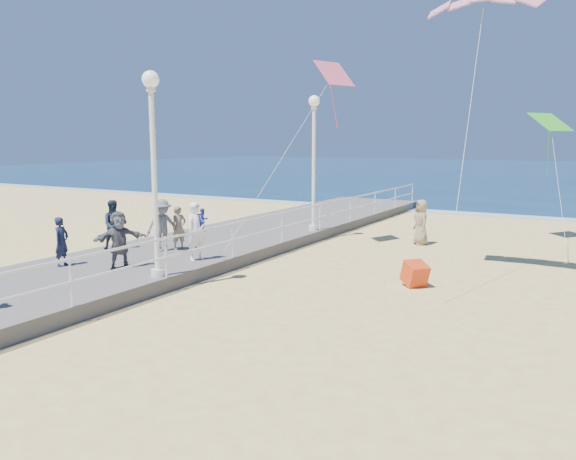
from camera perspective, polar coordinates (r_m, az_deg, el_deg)
The scene contains 18 objects.
ground at distance 12.58m, azimuth 5.41°, elevation -9.37°, with size 160.00×160.00×0.00m, color #E8CB79.
ocean at distance 76.14m, azimuth 26.27°, elevation 5.15°, with size 160.00×90.00×0.05m, color navy.
surf_line at distance 32.01m, azimuth 20.85°, elevation 1.39°, with size 160.00×1.20×0.04m, color white.
boardwalk at distance 16.93m, azimuth -18.41°, elevation -4.28°, with size 5.00×44.00×0.40m, color slate.
railing at distance 15.00m, azimuth -12.35°, elevation -1.60°, with size 0.05×42.00×0.55m.
lamp_post_mid at distance 14.96m, azimuth -13.53°, elevation 7.63°, with size 0.44×0.44×5.32m.
lamp_post_far at distance 22.38m, azimuth 2.64°, elevation 8.26°, with size 0.44×0.44×5.32m.
woman_holding_toddler at distance 17.05m, azimuth -9.30°, elevation -0.13°, with size 0.64×0.42×1.76m, color white.
toddler_held at distance 17.03m, azimuth -8.62°, elevation 0.99°, with size 0.35×0.27×0.72m, color #3640CB.
spectator_0 at distance 17.35m, azimuth -22.01°, elevation -1.10°, with size 0.52×0.34×1.42m, color #191F37.
spectator_2 at distance 18.68m, azimuth -12.62°, elevation 0.47°, with size 1.10×0.63×1.70m, color slate.
spectator_5 at distance 16.53m, azimuth -16.77°, elevation -0.93°, with size 1.50×0.48×1.62m, color #585A5D.
spectator_6 at distance 18.87m, azimuth -11.02°, elevation 0.21°, with size 0.53×0.35×1.44m, color #7F7058.
spectator_7 at distance 19.40m, azimuth -17.20°, elevation 0.50°, with size 0.80×0.62×1.64m, color #1B273D.
beach_walker_c at distance 22.16m, azimuth 13.36°, elevation 0.78°, with size 0.85×0.56×1.75m, color gray.
box_kite at distance 15.82m, azimuth 12.77°, elevation -4.58°, with size 0.55×0.55×0.60m, color red.
kite_diamond_pink at distance 21.08m, azimuth 4.71°, elevation 15.58°, with size 1.26×1.26×0.02m, color #E1526D.
kite_diamond_green at distance 24.61m, azimuth 25.10°, elevation 9.92°, with size 1.34×1.34×0.02m, color green.
Camera 1 is at (4.91, -10.88, 3.97)m, focal length 35.00 mm.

